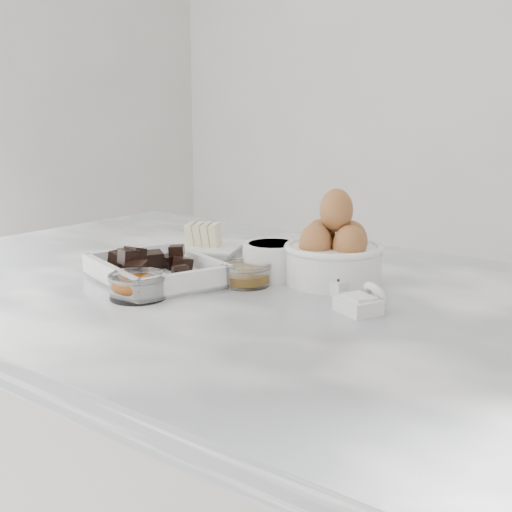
{
  "coord_description": "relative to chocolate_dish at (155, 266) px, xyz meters",
  "views": [
    {
      "loc": [
        0.69,
        -0.8,
        1.22
      ],
      "look_at": [
        0.02,
        0.03,
        0.98
      ],
      "focal_mm": 50.0,
      "sensor_mm": 36.0,
      "label": 1
    }
  ],
  "objects": [
    {
      "name": "egg_bowl",
      "position": [
        0.22,
        0.16,
        0.02
      ],
      "size": [
        0.15,
        0.15,
        0.15
      ],
      "color": "white",
      "rests_on": "marble_slab"
    },
    {
      "name": "vanilla_spoon",
      "position": [
        0.25,
        0.13,
        -0.01
      ],
      "size": [
        0.07,
        0.08,
        0.05
      ],
      "color": "white",
      "rests_on": "marble_slab"
    },
    {
      "name": "honey_bowl",
      "position": [
        0.13,
        0.07,
        -0.01
      ],
      "size": [
        0.08,
        0.08,
        0.03
      ],
      "color": "white",
      "rests_on": "marble_slab"
    },
    {
      "name": "chocolate_dish",
      "position": [
        0.0,
        0.0,
        0.0
      ],
      "size": [
        0.25,
        0.22,
        0.06
      ],
      "color": "white",
      "rests_on": "marble_slab"
    },
    {
      "name": "sugar_ramekin",
      "position": [
        0.13,
        0.13,
        0.01
      ],
      "size": [
        0.09,
        0.09,
        0.06
      ],
      "color": "white",
      "rests_on": "marble_slab"
    },
    {
      "name": "marble_slab",
      "position": [
        0.1,
        0.06,
        -0.04
      ],
      "size": [
        1.2,
        0.8,
        0.04
      ],
      "primitive_type": "cube",
      "color": "white",
      "rests_on": "cabinet"
    },
    {
      "name": "salt_spoon",
      "position": [
        0.33,
        0.06,
        -0.01
      ],
      "size": [
        0.07,
        0.08,
        0.04
      ],
      "color": "white",
      "rests_on": "marble_slab"
    },
    {
      "name": "butter_plate",
      "position": [
        -0.08,
        0.2,
        -0.0
      ],
      "size": [
        0.17,
        0.17,
        0.05
      ],
      "color": "white",
      "rests_on": "marble_slab"
    },
    {
      "name": "zest_bowl",
      "position": [
        0.05,
        -0.08,
        -0.0
      ],
      "size": [
        0.08,
        0.08,
        0.04
      ],
      "color": "white",
      "rests_on": "marble_slab"
    }
  ]
}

